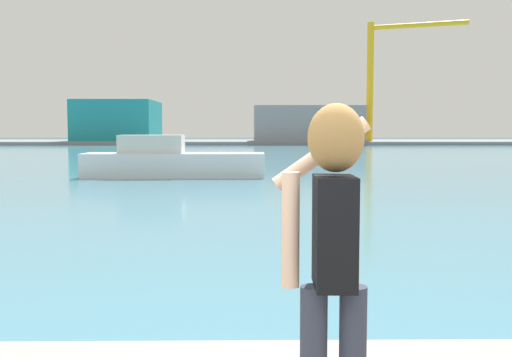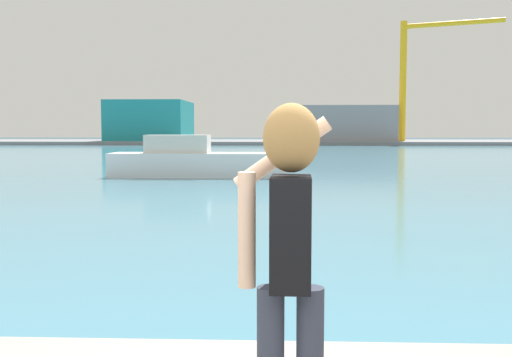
# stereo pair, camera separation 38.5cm
# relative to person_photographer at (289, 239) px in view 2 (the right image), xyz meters

# --- Properties ---
(ground_plane) EXTENTS (220.00, 220.00, 0.00)m
(ground_plane) POSITION_rel_person_photographer_xyz_m (-0.31, 49.52, -1.74)
(ground_plane) COLOR #334751
(harbor_water) EXTENTS (140.00, 100.00, 0.02)m
(harbor_water) POSITION_rel_person_photographer_xyz_m (-0.31, 51.52, -1.73)
(harbor_water) COLOR teal
(harbor_water) RESTS_ON ground_plane
(far_shore_dock) EXTENTS (140.00, 20.00, 0.51)m
(far_shore_dock) POSITION_rel_person_photographer_xyz_m (-0.31, 91.52, -1.49)
(far_shore_dock) COLOR gray
(far_shore_dock) RESTS_ON ground_plane
(person_photographer) EXTENTS (0.53, 0.55, 1.74)m
(person_photographer) POSITION_rel_person_photographer_xyz_m (0.00, 0.00, 0.00)
(person_photographer) COLOR #2D3342
(person_photographer) RESTS_ON quay_promenade
(boat_moored) EXTENTS (8.51, 2.22, 1.99)m
(boat_moored) POSITION_rel_person_photographer_xyz_m (-4.09, 25.78, -0.99)
(boat_moored) COLOR white
(boat_moored) RESTS_ON harbor_water
(warehouse_left) EXTENTS (11.66, 13.61, 6.08)m
(warehouse_left) POSITION_rel_person_photographer_xyz_m (-20.52, 91.49, 1.81)
(warehouse_left) COLOR teal
(warehouse_left) RESTS_ON far_shore_dock
(warehouse_right) EXTENTS (15.89, 9.81, 5.16)m
(warehouse_right) POSITION_rel_person_photographer_xyz_m (8.44, 88.06, 1.35)
(warehouse_right) COLOR gray
(warehouse_right) RESTS_ON far_shore_dock
(port_crane) EXTENTS (13.44, 5.94, 17.54)m
(port_crane) POSITION_rel_person_photographer_xyz_m (19.60, 87.44, 9.76)
(port_crane) COLOR yellow
(port_crane) RESTS_ON far_shore_dock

